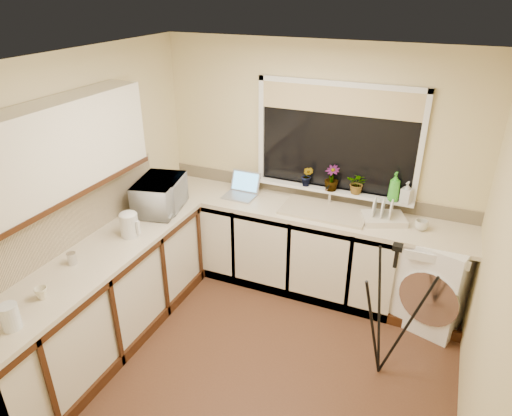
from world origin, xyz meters
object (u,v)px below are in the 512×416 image
at_px(steel_jar, 72,258).
at_px(microwave, 160,195).
at_px(washing_machine, 432,278).
at_px(plant_b, 307,176).
at_px(dish_rack, 384,219).
at_px(cup_left, 41,293).
at_px(tripod, 387,313).
at_px(soap_bottle_green, 395,187).
at_px(glass_jug, 10,317).
at_px(laptop, 242,189).
at_px(plant_c, 332,178).
at_px(kettle, 129,225).
at_px(plant_d, 358,183).
at_px(soap_bottle_clear, 407,192).
at_px(cup_back, 421,225).

distance_m(steel_jar, microwave, 1.10).
bearing_deg(washing_machine, plant_b, -172.99).
xyz_separation_m(steel_jar, microwave, (0.10, 1.09, 0.11)).
relative_size(dish_rack, microwave, 0.68).
relative_size(washing_machine, cup_left, 9.74).
relative_size(tripod, soap_bottle_green, 4.32).
relative_size(glass_jug, soap_bottle_green, 0.62).
distance_m(laptop, plant_c, 0.94).
xyz_separation_m(laptop, microwave, (-0.58, -0.63, 0.10)).
height_order(glass_jug, microwave, microwave).
xyz_separation_m(plant_b, cup_left, (-1.21, -2.30, -0.21)).
bearing_deg(cup_left, kettle, 88.55).
xyz_separation_m(washing_machine, microwave, (-2.55, -0.54, 0.61)).
distance_m(plant_c, cup_left, 2.74).
relative_size(dish_rack, plant_d, 1.77).
bearing_deg(soap_bottle_clear, laptop, -174.61).
xyz_separation_m(microwave, plant_b, (1.23, 0.78, 0.10)).
distance_m(laptop, cup_left, 2.22).
xyz_separation_m(kettle, cup_back, (2.33, 1.12, -0.06)).
height_order(washing_machine, microwave, microwave).
bearing_deg(microwave, soap_bottle_clear, -83.35).
relative_size(microwave, plant_c, 2.23).
distance_m(soap_bottle_clear, cup_back, 0.34).
distance_m(plant_b, plant_d, 0.50).
height_order(soap_bottle_clear, cup_left, soap_bottle_clear).
height_order(tripod, plant_c, plant_c).
height_order(steel_jar, plant_d, plant_d).
bearing_deg(plant_d, soap_bottle_clear, -2.00).
xyz_separation_m(washing_machine, glass_jug, (-2.46, -2.37, 0.54)).
bearing_deg(dish_rack, glass_jug, -151.46).
bearing_deg(plant_b, tripod, -47.55).
relative_size(plant_c, plant_d, 1.18).
height_order(kettle, microwave, microwave).
relative_size(washing_machine, microwave, 1.58).
bearing_deg(plant_c, glass_jug, -118.13).
relative_size(plant_b, cup_back, 1.80).
bearing_deg(tripod, kettle, -174.12).
bearing_deg(soap_bottle_clear, dish_rack, -131.58).
bearing_deg(washing_machine, steel_jar, -130.90).
bearing_deg(plant_b, kettle, -131.79).
bearing_deg(cup_back, dish_rack, 174.40).
bearing_deg(cup_left, tripod, 27.68).
height_order(plant_b, plant_d, plant_d).
height_order(plant_b, soap_bottle_green, soap_bottle_green).
xyz_separation_m(dish_rack, glass_jug, (-1.95, -2.44, 0.06)).
distance_m(steel_jar, plant_d, 2.64).
height_order(washing_machine, laptop, laptop).
distance_m(steel_jar, cup_back, 2.98).
distance_m(kettle, steel_jar, 0.57).
relative_size(kettle, plant_d, 0.96).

